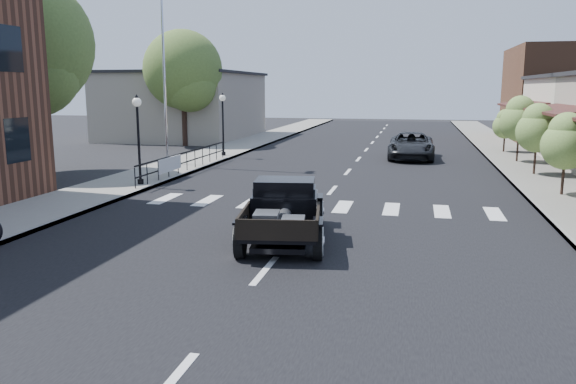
# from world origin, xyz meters

# --- Properties ---
(ground) EXTENTS (120.00, 120.00, 0.00)m
(ground) POSITION_xyz_m (0.00, 0.00, 0.00)
(ground) COLOR black
(ground) RESTS_ON ground
(road) EXTENTS (14.00, 80.00, 0.02)m
(road) POSITION_xyz_m (0.00, 15.00, 0.01)
(road) COLOR black
(road) RESTS_ON ground
(road_markings) EXTENTS (12.00, 60.00, 0.06)m
(road_markings) POSITION_xyz_m (0.00, 10.00, 0.00)
(road_markings) COLOR silver
(road_markings) RESTS_ON ground
(sidewalk_left) EXTENTS (3.00, 80.00, 0.15)m
(sidewalk_left) POSITION_xyz_m (-8.50, 15.00, 0.07)
(sidewalk_left) COLOR gray
(sidewalk_left) RESTS_ON ground
(sidewalk_right) EXTENTS (3.00, 80.00, 0.15)m
(sidewalk_right) POSITION_xyz_m (8.50, 15.00, 0.07)
(sidewalk_right) COLOR gray
(sidewalk_right) RESTS_ON ground
(low_building_left) EXTENTS (10.00, 12.00, 5.00)m
(low_building_left) POSITION_xyz_m (-15.00, 28.00, 2.50)
(low_building_left) COLOR gray
(low_building_left) RESTS_ON ground
(railing) EXTENTS (0.08, 10.00, 1.00)m
(railing) POSITION_xyz_m (-7.30, 10.00, 0.65)
(railing) COLOR black
(railing) RESTS_ON sidewalk_left
(banner) EXTENTS (0.04, 2.20, 0.60)m
(banner) POSITION_xyz_m (-7.22, 8.00, 0.45)
(banner) COLOR silver
(banner) RESTS_ON sidewalk_left
(lamp_post_b) EXTENTS (0.36, 0.36, 3.54)m
(lamp_post_b) POSITION_xyz_m (-7.60, 6.00, 1.92)
(lamp_post_b) COLOR black
(lamp_post_b) RESTS_ON sidewalk_left
(lamp_post_c) EXTENTS (0.36, 0.36, 3.54)m
(lamp_post_c) POSITION_xyz_m (-7.60, 16.00, 1.92)
(lamp_post_c) COLOR black
(lamp_post_c) RESTS_ON sidewalk_left
(flagpole) EXTENTS (0.12, 0.12, 11.70)m
(flagpole) POSITION_xyz_m (-9.20, 12.00, 6.00)
(flagpole) COLOR silver
(flagpole) RESTS_ON sidewalk_left
(big_tree_near) EXTENTS (6.07, 6.07, 8.92)m
(big_tree_near) POSITION_xyz_m (-14.00, 8.00, 4.46)
(big_tree_near) COLOR #4A622A
(big_tree_near) RESTS_ON ground
(big_tree_far) EXTENTS (5.34, 5.34, 7.84)m
(big_tree_far) POSITION_xyz_m (-12.50, 22.00, 3.92)
(big_tree_far) COLOR #4A622A
(big_tree_far) RESTS_ON ground
(small_tree_b) EXTENTS (1.70, 1.70, 2.84)m
(small_tree_b) POSITION_xyz_m (8.30, 7.32, 1.57)
(small_tree_b) COLOR #5D7B38
(small_tree_b) RESTS_ON sidewalk_right
(small_tree_c) EXTENTS (1.81, 1.81, 3.02)m
(small_tree_c) POSITION_xyz_m (8.30, 12.37, 1.66)
(small_tree_c) COLOR #5D7B38
(small_tree_c) RESTS_ON sidewalk_right
(small_tree_d) EXTENTS (1.97, 1.97, 3.28)m
(small_tree_d) POSITION_xyz_m (8.30, 16.92, 1.79)
(small_tree_d) COLOR #5D7B38
(small_tree_d) RESTS_ON sidewalk_right
(small_tree_e) EXTENTS (1.47, 1.47, 2.45)m
(small_tree_e) POSITION_xyz_m (8.30, 21.63, 1.38)
(small_tree_e) COLOR #5D7B38
(small_tree_e) RESTS_ON sidewalk_right
(hotrod_pickup) EXTENTS (2.88, 4.99, 1.63)m
(hotrod_pickup) POSITION_xyz_m (-0.16, -0.47, 0.82)
(hotrod_pickup) COLOR black
(hotrod_pickup) RESTS_ON ground
(second_car) EXTENTS (2.49, 5.33, 1.48)m
(second_car) POSITION_xyz_m (2.85, 17.90, 0.74)
(second_car) COLOR black
(second_car) RESTS_ON ground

